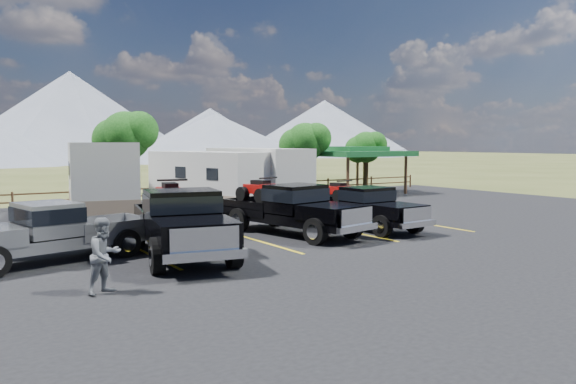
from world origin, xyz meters
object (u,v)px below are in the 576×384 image
trailer_left (100,179)px  pavilion (353,153)px  trailer_right (257,177)px  trailer_center (207,181)px  person_a (180,226)px  pickup_silver (53,231)px  person_b (105,255)px  rig_center (291,208)px  rig_right (363,206)px  rig_left (180,220)px

trailer_left → pavilion: bearing=24.2°
pavilion → trailer_right: size_ratio=0.69×
trailer_center → trailer_right: size_ratio=0.95×
trailer_right → person_a: bearing=-131.6°
trailer_right → person_a: 12.48m
trailer_center → pickup_silver: size_ratio=1.43×
trailer_center → person_b: bearing=-137.8°
trailer_right → pickup_silver: (-11.53, -8.32, -0.75)m
rig_center → rig_right: bearing=-19.4°
rig_right → trailer_left: 11.78m
pavilion → person_a: size_ratio=3.45×
rig_center → person_b: rig_center is taller
rig_right → trailer_right: 8.44m
trailer_left → person_b: size_ratio=5.69×
pickup_silver → person_b: 4.27m
pavilion → rig_center: pavilion is taller
trailer_left → pickup_silver: bearing=-101.5°
trailer_right → pickup_silver: size_ratio=1.50×
person_b → rig_left: bearing=20.9°
rig_center → trailer_right: size_ratio=0.73×
person_a → person_b: bearing=40.4°
rig_right → person_b: size_ratio=3.27×
pavilion → rig_left: bearing=-142.9°
trailer_right → rig_right: bearing=-90.7°
rig_left → rig_center: (4.97, 1.44, -0.07)m
rig_center → trailer_left: size_ratio=0.66×
rig_center → trailer_center: trailer_center is taller
person_a → trailer_right: bearing=-135.9°
pavilion → trailer_left: size_ratio=0.62×
person_b → trailer_center: bearing=31.6°
rig_right → trailer_center: 8.81m
trailer_right → person_b: trailer_right is taller
pavilion → trailer_left: (-18.10, -4.20, -0.95)m
person_b → person_a: bearing=20.9°
trailer_right → person_b: (-11.22, -12.58, -0.77)m
rig_right → pickup_silver: bearing=177.0°
pavilion → rig_center: size_ratio=0.95×
trailer_left → pickup_silver: (-3.56, -8.52, -0.90)m
rig_center → trailer_left: trailer_left is taller
rig_center → pickup_silver: 8.42m
rig_left → person_b: rig_left is taller
pavilion → trailer_right: 11.09m
trailer_right → person_a: (-8.13, -9.44, -0.74)m
trailer_left → person_b: 13.21m
rig_right → person_b: bearing=-162.2°
person_a → person_b: 4.40m
person_a → rig_right: bearing=-178.0°
pavilion → rig_center: bearing=-137.0°
person_a → trailer_center: bearing=-124.6°
pickup_silver → person_a: bearing=60.2°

